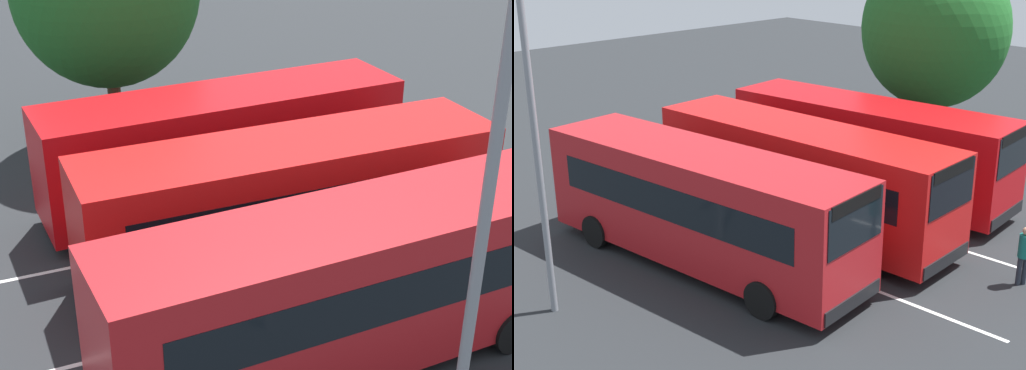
# 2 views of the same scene
# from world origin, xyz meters

# --- Properties ---
(ground_plane) EXTENTS (72.69, 72.69, 0.00)m
(ground_plane) POSITION_xyz_m (0.00, 0.00, 0.00)
(ground_plane) COLOR #232628
(bus_far_left) EXTENTS (10.09, 3.40, 3.23)m
(bus_far_left) POSITION_xyz_m (-0.30, -3.81, 1.77)
(bus_far_left) COLOR #AD191E
(bus_far_left) RESTS_ON ground
(bus_center_left) EXTENTS (10.02, 2.98, 3.23)m
(bus_center_left) POSITION_xyz_m (-0.03, -0.13, 1.77)
(bus_center_left) COLOR red
(bus_center_left) RESTS_ON ground
(bus_center_right) EXTENTS (10.09, 3.41, 3.23)m
(bus_center_right) POSITION_xyz_m (-0.46, 3.60, 1.77)
(bus_center_right) COLOR #B70C11
(bus_center_right) RESTS_ON ground
(pedestrian) EXTENTS (0.44, 0.44, 1.61)m
(pedestrian) POSITION_xyz_m (6.40, 1.32, 0.94)
(pedestrian) COLOR #232833
(pedestrian) RESTS_ON ground
(street_lamp) EXTENTS (0.45, 2.70, 8.36)m
(street_lamp) POSITION_xyz_m (-0.82, -7.78, 4.80)
(street_lamp) COLOR gray
(street_lamp) RESTS_ON ground
(lane_stripe_outer_left) EXTENTS (15.20, 0.91, 0.01)m
(lane_stripe_outer_left) POSITION_xyz_m (0.00, -1.85, 0.00)
(lane_stripe_outer_left) COLOR silver
(lane_stripe_outer_left) RESTS_ON ground
(lane_stripe_inner_left) EXTENTS (15.20, 0.91, 0.01)m
(lane_stripe_inner_left) POSITION_xyz_m (0.00, 1.85, 0.00)
(lane_stripe_inner_left) COLOR silver
(lane_stripe_inner_left) RESTS_ON ground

